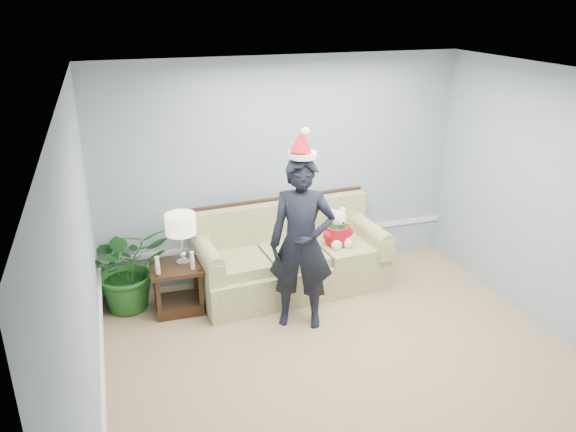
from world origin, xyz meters
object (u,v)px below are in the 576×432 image
(houseplant, at_px, (128,267))
(man, at_px, (302,244))
(side_table, at_px, (178,293))
(sofa, at_px, (289,259))
(teddy_bear, at_px, (338,232))
(table_lamp, at_px, (181,226))

(houseplant, distance_m, man, 2.00)
(side_table, relative_size, houseplant, 0.58)
(sofa, height_order, teddy_bear, sofa)
(man, bearing_deg, table_lamp, 172.41)
(side_table, bearing_deg, houseplant, 154.68)
(sofa, distance_m, table_lamp, 1.42)
(sofa, xyz_separation_m, teddy_bear, (0.55, -0.15, 0.35))
(sofa, distance_m, side_table, 1.37)
(sofa, relative_size, houseplant, 2.24)
(table_lamp, bearing_deg, teddy_bear, -1.56)
(sofa, relative_size, table_lamp, 3.83)
(side_table, height_order, man, man)
(houseplant, bearing_deg, teddy_bear, -5.83)
(table_lamp, xyz_separation_m, man, (1.14, -0.70, -0.07))
(houseplant, xyz_separation_m, man, (1.73, -0.90, 0.43))
(side_table, xyz_separation_m, table_lamp, (0.09, 0.04, 0.78))
(houseplant, bearing_deg, sofa, -3.12)
(teddy_bear, bearing_deg, table_lamp, 171.88)
(table_lamp, relative_size, teddy_bear, 1.24)
(table_lamp, relative_size, man, 0.32)
(sofa, relative_size, man, 1.21)
(sofa, bearing_deg, table_lamp, -179.28)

